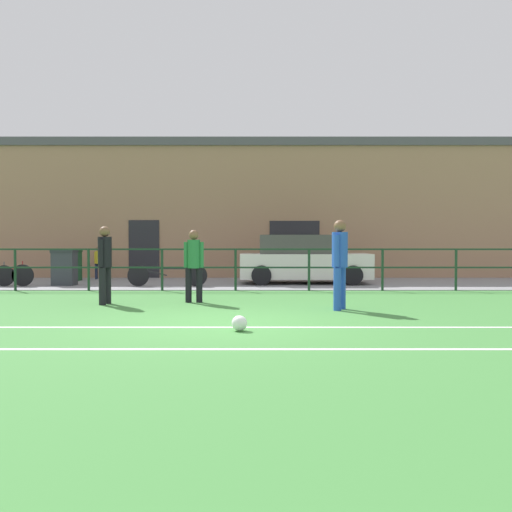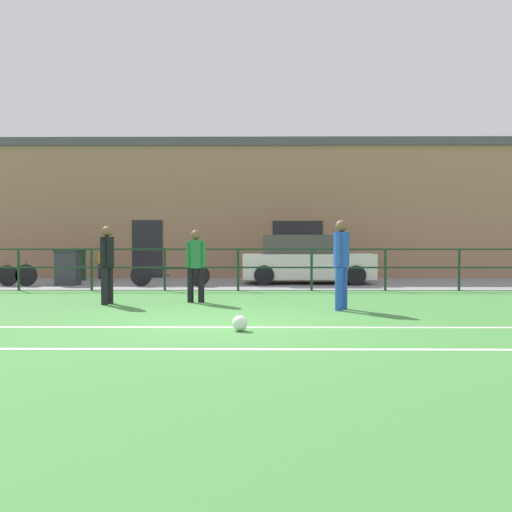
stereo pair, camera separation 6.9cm
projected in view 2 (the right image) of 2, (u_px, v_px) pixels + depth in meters
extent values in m
cube|color=#42843D|center=(223.00, 325.00, 9.20)|extent=(60.00, 44.00, 0.04)
cube|color=white|center=(221.00, 327.00, 8.79)|extent=(36.00, 0.11, 0.00)
cube|color=white|center=(211.00, 349.00, 7.02)|extent=(36.00, 0.11, 0.00)
cube|color=gray|center=(241.00, 283.00, 17.70)|extent=(48.00, 5.00, 0.02)
cylinder|color=#193823|center=(19.00, 269.00, 15.24)|extent=(0.07, 0.07, 1.15)
cylinder|color=#193823|center=(92.00, 270.00, 15.22)|extent=(0.07, 0.07, 1.15)
cylinder|color=#193823|center=(165.00, 270.00, 15.20)|extent=(0.07, 0.07, 1.15)
cylinder|color=#193823|center=(238.00, 270.00, 15.18)|extent=(0.07, 0.07, 1.15)
cylinder|color=#193823|center=(312.00, 270.00, 15.17)|extent=(0.07, 0.07, 1.15)
cylinder|color=#193823|center=(385.00, 270.00, 15.15)|extent=(0.07, 0.07, 1.15)
cylinder|color=#193823|center=(459.00, 270.00, 15.13)|extent=(0.07, 0.07, 1.15)
cube|color=#193823|center=(238.00, 249.00, 15.17)|extent=(36.00, 0.04, 0.04)
cube|color=#193823|center=(238.00, 267.00, 15.18)|extent=(36.00, 0.04, 0.04)
cube|color=#A37A5B|center=(245.00, 214.00, 21.33)|extent=(28.00, 2.40, 4.79)
cube|color=#232328|center=(147.00, 249.00, 20.19)|extent=(1.10, 0.04, 2.10)
cube|color=#232328|center=(298.00, 236.00, 20.12)|extent=(1.80, 0.04, 1.10)
cube|color=#4C4C51|center=(245.00, 147.00, 21.26)|extent=(28.00, 2.56, 0.30)
cylinder|color=black|center=(104.00, 286.00, 11.85)|extent=(0.14, 0.14, 0.79)
cylinder|color=black|center=(110.00, 285.00, 12.10)|extent=(0.14, 0.14, 0.79)
cylinder|color=black|center=(107.00, 252.00, 11.95)|extent=(0.29, 0.29, 0.65)
sphere|color=brown|center=(107.00, 232.00, 11.94)|extent=(0.22, 0.22, 0.22)
cylinder|color=black|center=(103.00, 253.00, 11.78)|extent=(0.10, 0.10, 0.59)
cylinder|color=black|center=(111.00, 253.00, 12.13)|extent=(0.10, 0.10, 0.59)
cylinder|color=blue|center=(339.00, 289.00, 10.87)|extent=(0.15, 0.15, 0.84)
cylinder|color=blue|center=(344.00, 288.00, 11.10)|extent=(0.15, 0.15, 0.84)
cylinder|color=blue|center=(341.00, 250.00, 10.97)|extent=(0.31, 0.31, 0.69)
sphere|color=brown|center=(342.00, 226.00, 10.95)|extent=(0.24, 0.24, 0.24)
cylinder|color=blue|center=(338.00, 251.00, 10.80)|extent=(0.11, 0.11, 0.62)
cylinder|color=blue|center=(345.00, 250.00, 11.13)|extent=(0.11, 0.11, 0.62)
cylinder|color=black|center=(190.00, 285.00, 12.31)|extent=(0.14, 0.14, 0.76)
cylinder|color=black|center=(201.00, 285.00, 12.31)|extent=(0.14, 0.14, 0.76)
cylinder|color=#237038|center=(196.00, 254.00, 12.29)|extent=(0.28, 0.28, 0.63)
sphere|color=brown|center=(196.00, 235.00, 12.28)|extent=(0.21, 0.21, 0.21)
cylinder|color=#237038|center=(188.00, 255.00, 12.30)|extent=(0.10, 0.10, 0.56)
cylinder|color=#237038|center=(203.00, 255.00, 12.29)|extent=(0.10, 0.10, 0.56)
sphere|color=white|center=(240.00, 323.00, 8.43)|extent=(0.24, 0.24, 0.24)
cylinder|color=#232D4C|center=(104.00, 271.00, 19.46)|extent=(0.10, 0.10, 0.54)
cylinder|color=#232D4C|center=(100.00, 271.00, 19.52)|extent=(0.10, 0.10, 0.54)
cylinder|color=gold|center=(102.00, 257.00, 19.47)|extent=(0.20, 0.20, 0.44)
sphere|color=brown|center=(102.00, 249.00, 19.47)|extent=(0.15, 0.15, 0.15)
cylinder|color=gold|center=(104.00, 258.00, 19.43)|extent=(0.07, 0.07, 0.40)
cylinder|color=gold|center=(99.00, 258.00, 19.52)|extent=(0.07, 0.07, 0.40)
cube|color=silver|center=(308.00, 266.00, 17.53)|extent=(4.04, 1.67, 0.77)
cube|color=#43413E|center=(301.00, 244.00, 17.51)|extent=(2.42, 1.40, 0.59)
cylinder|color=black|center=(264.00, 275.00, 16.75)|extent=(0.60, 0.18, 0.60)
cylinder|color=black|center=(356.00, 275.00, 16.72)|extent=(0.60, 0.18, 0.60)
cylinder|color=black|center=(264.00, 272.00, 18.35)|extent=(0.60, 0.18, 0.60)
cylinder|color=black|center=(347.00, 272.00, 18.32)|extent=(0.60, 0.18, 0.60)
cylinder|color=black|center=(8.00, 276.00, 16.45)|extent=(0.62, 0.04, 0.62)
cylinder|color=#4C5156|center=(8.00, 266.00, 16.45)|extent=(0.03, 0.03, 0.28)
cylinder|color=black|center=(26.00, 275.00, 16.45)|extent=(0.65, 0.04, 0.65)
cube|color=maroon|center=(1.00, 268.00, 16.45)|extent=(1.18, 0.04, 0.04)
cylinder|color=maroon|center=(26.00, 266.00, 16.44)|extent=(0.03, 0.03, 0.28)
cylinder|color=black|center=(141.00, 276.00, 16.42)|extent=(0.63, 0.04, 0.63)
cylinder|color=black|center=(199.00, 276.00, 16.40)|extent=(0.63, 0.04, 0.63)
cube|color=black|center=(170.00, 269.00, 16.40)|extent=(1.33, 0.04, 0.04)
cube|color=black|center=(156.00, 272.00, 16.41)|extent=(0.84, 0.03, 0.23)
cylinder|color=black|center=(160.00, 265.00, 16.40)|extent=(0.03, 0.03, 0.20)
cylinder|color=black|center=(199.00, 266.00, 16.39)|extent=(0.03, 0.03, 0.28)
cube|color=#33383D|center=(68.00, 269.00, 16.84)|extent=(0.64, 0.54, 0.98)
cube|color=#282C30|center=(68.00, 251.00, 16.83)|extent=(0.68, 0.58, 0.08)
cube|color=#194C28|center=(75.00, 266.00, 18.74)|extent=(0.57, 0.47, 0.96)
cube|color=#143D20|center=(75.00, 251.00, 18.72)|extent=(0.60, 0.51, 0.08)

